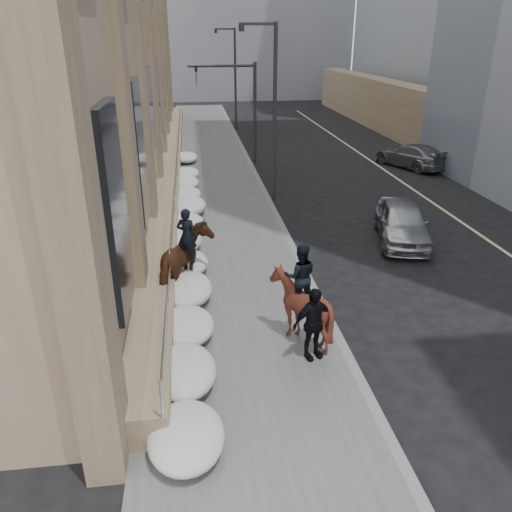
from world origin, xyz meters
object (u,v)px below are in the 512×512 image
Objects in this scene: mounted_horse_left at (185,260)px; mounted_horse_right at (300,302)px; car_grey at (411,156)px; pedestrian at (313,324)px; car_silver at (402,222)px.

mounted_horse_right is at bearing 157.08° from mounted_horse_left.
mounted_horse_left is 20.24m from car_grey.
mounted_horse_right reaches higher than car_grey.
car_grey is at bearing -109.82° from mounted_horse_left.
mounted_horse_right is 0.89m from pedestrian.
pedestrian is at bearing -111.23° from car_silver.
car_grey is at bearing 41.31° from pedestrian.
mounted_horse_right is 1.37× the size of pedestrian.
mounted_horse_right reaches higher than pedestrian.
pedestrian is at bearing 151.13° from mounted_horse_left.
car_silver is at bearing 41.52° from car_grey.
mounted_horse_left reaches higher than mounted_horse_right.
mounted_horse_right is at bearing -115.43° from car_silver.
pedestrian is (0.14, -0.87, -0.12)m from mounted_horse_right.
mounted_horse_left is 1.42× the size of pedestrian.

